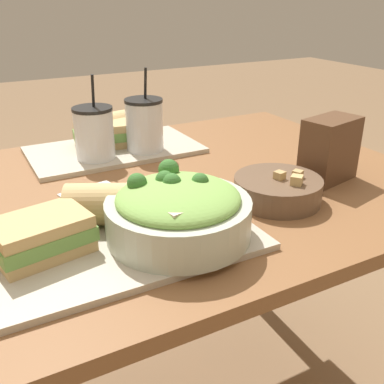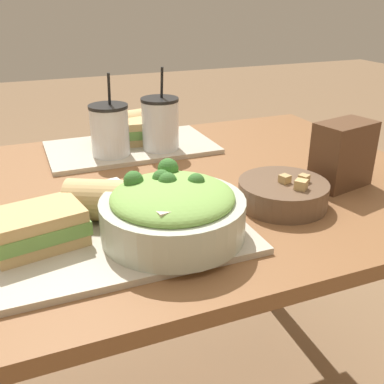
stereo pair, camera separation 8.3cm
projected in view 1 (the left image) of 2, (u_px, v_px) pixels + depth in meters
dining_table at (130, 232)px, 1.02m from camera, size 1.40×0.88×0.76m
tray_near at (128, 244)px, 0.77m from camera, size 0.45×0.26×0.01m
tray_far at (114, 150)px, 1.23m from camera, size 0.45×0.26×0.01m
salad_bowl at (178, 210)px, 0.77m from camera, size 0.25×0.25×0.11m
soup_bowl at (278, 189)px, 0.93m from camera, size 0.18×0.18×0.07m
sandwich_near at (42, 236)px, 0.72m from camera, size 0.17×0.13×0.06m
baguette_near at (100, 204)px, 0.81m from camera, size 0.14×0.12×0.08m
sandwich_far at (103, 135)px, 1.22m from camera, size 0.17×0.12×0.06m
baguette_far at (118, 124)px, 1.30m from camera, size 0.11×0.10×0.08m
drink_cup_dark at (94, 135)px, 1.12m from camera, size 0.10×0.10×0.21m
drink_cup_red at (145, 126)px, 1.18m from camera, size 0.10×0.10×0.22m
chip_bag at (330, 149)px, 1.02m from camera, size 0.14×0.11×0.15m
napkin_folded at (92, 194)px, 0.97m from camera, size 0.14×0.11×0.00m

